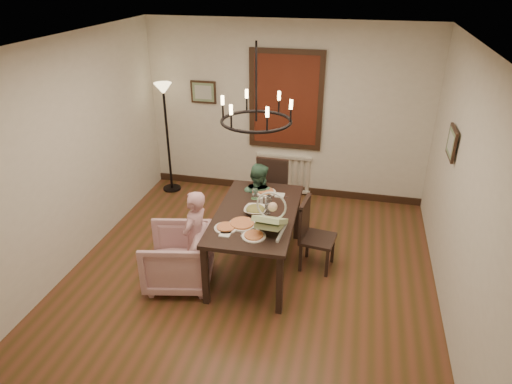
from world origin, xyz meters
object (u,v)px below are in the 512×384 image
at_px(dining_table, 256,218).
at_px(armchair, 178,258).
at_px(seated_man, 258,209).
at_px(drinking_glass, 267,209).
at_px(chair_far, 268,198).
at_px(elderly_woman, 196,246).
at_px(baby_bouncer, 270,218).
at_px(floor_lamp, 168,140).
at_px(chair_right, 318,235).

xyz_separation_m(dining_table, armchair, (-0.84, -0.52, -0.36)).
height_order(armchair, seated_man, seated_man).
relative_size(dining_table, drinking_glass, 13.81).
height_order(chair_far, armchair, chair_far).
relative_size(elderly_woman, baby_bouncer, 2.02).
bearing_deg(elderly_woman, armchair, -56.44).
height_order(elderly_woman, seated_man, elderly_woman).
height_order(armchair, elderly_woman, elderly_woman).
distance_m(chair_far, baby_bouncer, 1.42).
bearing_deg(seated_man, drinking_glass, 128.20).
xyz_separation_m(chair_far, floor_lamp, (-1.90, 0.94, 0.37)).
bearing_deg(floor_lamp, chair_far, -26.44).
xyz_separation_m(armchair, drinking_glass, (0.98, 0.52, 0.51)).
bearing_deg(chair_right, drinking_glass, 114.46).
bearing_deg(armchair, chair_far, 139.62).
height_order(chair_far, elderly_woman, chair_far).
relative_size(armchair, baby_bouncer, 1.57).
xyz_separation_m(baby_bouncer, drinking_glass, (-0.11, 0.38, -0.10)).
height_order(dining_table, chair_far, chair_far).
xyz_separation_m(chair_far, armchair, (-0.80, -1.46, -0.17)).
bearing_deg(seated_man, floor_lamp, -17.88).
height_order(dining_table, armchair, dining_table).
distance_m(dining_table, baby_bouncer, 0.52).
distance_m(seated_man, baby_bouncer, 1.22).
relative_size(chair_right, drinking_glass, 7.46).
height_order(chair_far, baby_bouncer, baby_bouncer).
relative_size(armchair, drinking_glass, 6.22).
height_order(chair_far, drinking_glass, chair_far).
relative_size(dining_table, elderly_woman, 1.73).
bearing_deg(dining_table, drinking_glass, -2.60).
relative_size(elderly_woman, floor_lamp, 0.56).
bearing_deg(dining_table, elderly_woman, -147.42).
bearing_deg(chair_right, armchair, 121.47).
bearing_deg(chair_far, chair_right, -41.06).
bearing_deg(chair_far, seated_man, -106.41).
bearing_deg(chair_far, elderly_woman, -110.89).
distance_m(dining_table, seated_man, 0.72).
distance_m(chair_right, seated_man, 1.01).
bearing_deg(chair_far, armchair, -116.15).
xyz_separation_m(elderly_woman, drinking_glass, (0.77, 0.43, 0.36)).
relative_size(chair_right, armchair, 1.20).
xyz_separation_m(dining_table, floor_lamp, (-1.94, 1.88, 0.19)).
relative_size(elderly_woman, seated_man, 1.05).
relative_size(seated_man, floor_lamp, 0.53).
bearing_deg(baby_bouncer, seated_man, 114.29).
bearing_deg(chair_right, dining_table, 111.33).
distance_m(baby_bouncer, floor_lamp, 3.15).
distance_m(chair_far, elderly_woman, 1.50).
distance_m(chair_far, seated_man, 0.29).
bearing_deg(dining_table, baby_bouncer, -58.41).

